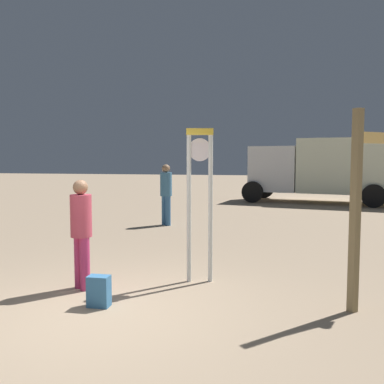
{
  "coord_description": "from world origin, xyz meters",
  "views": [
    {
      "loc": [
        2.12,
        -4.81,
        1.96
      ],
      "look_at": [
        0.4,
        4.2,
        1.2
      ],
      "focal_mm": 40.04,
      "sensor_mm": 36.0,
      "label": 1
    }
  ],
  "objects_px": {
    "person_distant": "(166,191)",
    "box_truck_near": "(333,167)",
    "backpack": "(99,291)",
    "person_near_clock": "(81,228)",
    "arrow_sign": "(376,178)",
    "standing_clock": "(200,191)"
  },
  "relations": [
    {
      "from": "standing_clock",
      "to": "backpack",
      "type": "distance_m",
      "value": 2.14
    },
    {
      "from": "person_distant",
      "to": "box_truck_near",
      "type": "height_order",
      "value": "box_truck_near"
    },
    {
      "from": "arrow_sign",
      "to": "box_truck_near",
      "type": "xyz_separation_m",
      "value": [
        1.16,
        12.95,
        -0.18
      ]
    },
    {
      "from": "person_distant",
      "to": "box_truck_near",
      "type": "relative_size",
      "value": 0.24
    },
    {
      "from": "standing_clock",
      "to": "backpack",
      "type": "bearing_deg",
      "value": -128.95
    },
    {
      "from": "standing_clock",
      "to": "person_near_clock",
      "type": "distance_m",
      "value": 1.86
    },
    {
      "from": "box_truck_near",
      "to": "person_distant",
      "type": "bearing_deg",
      "value": -127.98
    },
    {
      "from": "standing_clock",
      "to": "box_truck_near",
      "type": "xyz_separation_m",
      "value": [
        3.57,
        12.24,
        0.08
      ]
    },
    {
      "from": "arrow_sign",
      "to": "person_distant",
      "type": "relative_size",
      "value": 1.47
    },
    {
      "from": "standing_clock",
      "to": "person_distant",
      "type": "bearing_deg",
      "value": 109.67
    },
    {
      "from": "standing_clock",
      "to": "box_truck_near",
      "type": "relative_size",
      "value": 0.34
    },
    {
      "from": "person_near_clock",
      "to": "box_truck_near",
      "type": "height_order",
      "value": "box_truck_near"
    },
    {
      "from": "backpack",
      "to": "person_distant",
      "type": "xyz_separation_m",
      "value": [
        -0.78,
        6.63,
        0.77
      ]
    },
    {
      "from": "arrow_sign",
      "to": "person_near_clock",
      "type": "bearing_deg",
      "value": -179.9
    },
    {
      "from": "person_near_clock",
      "to": "person_distant",
      "type": "distance_m",
      "value": 5.98
    },
    {
      "from": "arrow_sign",
      "to": "person_near_clock",
      "type": "xyz_separation_m",
      "value": [
        -4.05,
        -0.01,
        -0.78
      ]
    },
    {
      "from": "standing_clock",
      "to": "box_truck_near",
      "type": "height_order",
      "value": "box_truck_near"
    },
    {
      "from": "person_near_clock",
      "to": "person_distant",
      "type": "bearing_deg",
      "value": 92.27
    },
    {
      "from": "arrow_sign",
      "to": "box_truck_near",
      "type": "bearing_deg",
      "value": 84.87
    },
    {
      "from": "box_truck_near",
      "to": "backpack",
      "type": "bearing_deg",
      "value": -108.95
    },
    {
      "from": "backpack",
      "to": "person_near_clock",
      "type": "bearing_deg",
      "value": 129.75
    },
    {
      "from": "person_near_clock",
      "to": "person_distant",
      "type": "relative_size",
      "value": 0.93
    }
  ]
}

